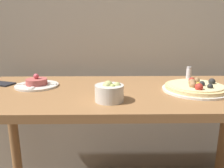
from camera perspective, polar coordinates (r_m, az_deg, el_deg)
dining_table at (r=1.12m, az=2.82°, el=-7.08°), size 1.49×0.64×0.78m
pizza_plate at (r=1.13m, az=20.98°, el=-0.85°), size 0.31×0.31×0.06m
tartare_plate at (r=1.20m, az=-19.04°, el=0.08°), size 0.22×0.22×0.07m
small_bowl at (r=0.90m, az=-0.70°, el=-2.05°), size 0.12×0.12×0.08m
napkin at (r=1.32m, az=-26.80°, el=0.05°), size 0.15×0.12×0.01m
salt_shaker at (r=1.40m, az=19.42°, el=2.80°), size 0.03×0.03×0.07m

